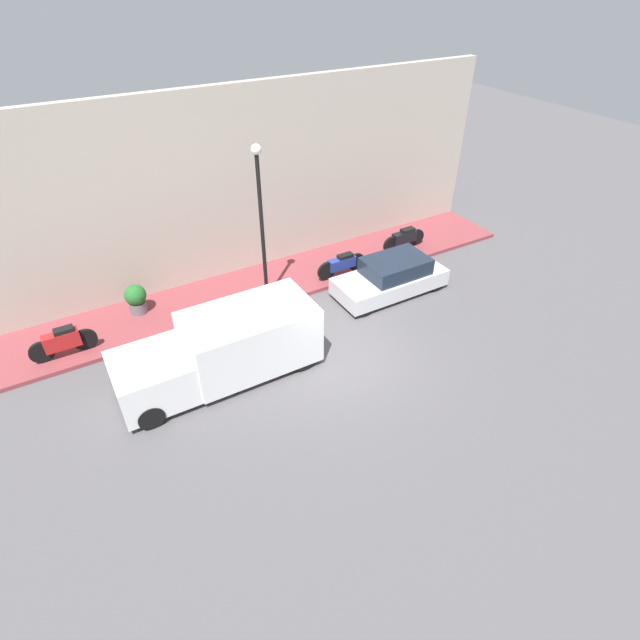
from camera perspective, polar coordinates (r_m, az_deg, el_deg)
The scene contains 10 objects.
ground_plane at distance 14.45m, azimuth 2.36°, elevation -4.19°, with size 60.00×60.00×0.00m, color #514F51.
sidewalk at distance 17.64m, azimuth -5.44°, elevation 4.32°, with size 2.59×18.78×0.13m.
building_facade at distance 17.45m, azimuth -8.16°, elevation 15.13°, with size 0.30×18.78×6.32m.
parked_car at distance 17.02m, azimuth 8.16°, elevation 4.88°, with size 1.62×3.84×1.26m.
delivery_van at distance 13.50m, azimuth -11.15°, elevation -3.25°, with size 1.94×5.37×1.84m.
motorcycle_black at distance 19.63m, azimuth 9.62°, elevation 9.23°, with size 0.30×1.88×0.81m.
motorcycle_blue at distance 17.66m, azimuth 2.53°, elevation 6.42°, with size 0.30×1.92×0.78m.
motorcycle_red at distance 15.74m, azimuth -27.34°, elevation -2.21°, with size 0.30×1.81×0.90m.
streetlamp at distance 15.20m, azimuth -6.80°, elevation 12.36°, with size 0.30×0.30×5.07m.
potted_plant at distance 16.70m, azimuth -20.28°, elevation 2.35°, with size 0.67×0.67×0.97m.
Camera 1 is at (-9.18, 5.99, 9.42)m, focal length 28.00 mm.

